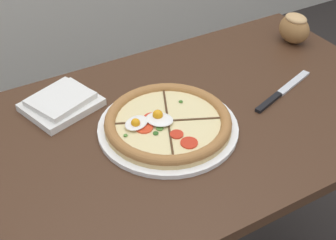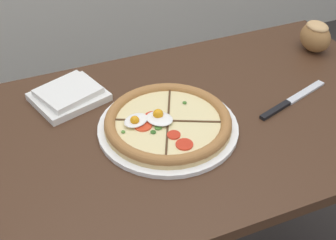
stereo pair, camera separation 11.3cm
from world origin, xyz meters
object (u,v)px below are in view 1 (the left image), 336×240
(dining_table, at_px, (172,157))
(knife_main, at_px, (283,91))
(pizza, at_px, (168,123))
(napkin_folded, at_px, (61,103))
(bread_piece_mid, at_px, (294,28))

(dining_table, distance_m, knife_main, 0.35)
(pizza, distance_m, knife_main, 0.35)
(dining_table, distance_m, napkin_folded, 0.32)
(dining_table, height_order, bread_piece_mid, bread_piece_mid)
(pizza, distance_m, bread_piece_mid, 0.60)
(napkin_folded, xyz_separation_m, bread_piece_mid, (0.76, -0.03, 0.03))
(napkin_folded, distance_m, bread_piece_mid, 0.77)
(dining_table, height_order, knife_main, knife_main)
(dining_table, xyz_separation_m, pizza, (-0.02, -0.02, 0.13))
(pizza, height_order, knife_main, pizza)
(napkin_folded, bearing_deg, knife_main, -23.12)
(bread_piece_mid, distance_m, knife_main, 0.30)
(napkin_folded, xyz_separation_m, knife_main, (0.55, -0.23, -0.01))
(pizza, height_order, bread_piece_mid, bread_piece_mid)
(dining_table, bearing_deg, knife_main, -5.88)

